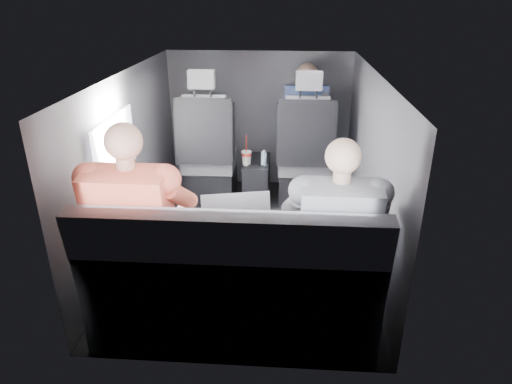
# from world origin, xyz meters

# --- Properties ---
(floor) EXTENTS (2.60, 2.60, 0.00)m
(floor) POSITION_xyz_m (0.00, 0.00, 0.00)
(floor) COLOR black
(floor) RESTS_ON ground
(ceiling) EXTENTS (2.60, 2.60, 0.00)m
(ceiling) POSITION_xyz_m (0.00, 0.00, 1.35)
(ceiling) COLOR #B2B2AD
(ceiling) RESTS_ON panel_back
(panel_left) EXTENTS (0.02, 2.60, 1.35)m
(panel_left) POSITION_xyz_m (-0.90, 0.00, 0.68)
(panel_left) COLOR #56565B
(panel_left) RESTS_ON floor
(panel_right) EXTENTS (0.02, 2.60, 1.35)m
(panel_right) POSITION_xyz_m (0.90, 0.00, 0.68)
(panel_right) COLOR #56565B
(panel_right) RESTS_ON floor
(panel_front) EXTENTS (1.80, 0.02, 1.35)m
(panel_front) POSITION_xyz_m (0.00, 1.30, 0.68)
(panel_front) COLOR #56565B
(panel_front) RESTS_ON floor
(panel_back) EXTENTS (1.80, 0.02, 1.35)m
(panel_back) POSITION_xyz_m (0.00, -1.30, 0.68)
(panel_back) COLOR #56565B
(panel_back) RESTS_ON floor
(side_window) EXTENTS (0.02, 0.75, 0.42)m
(side_window) POSITION_xyz_m (-0.88, -0.30, 0.90)
(side_window) COLOR white
(side_window) RESTS_ON panel_left
(seatbelt) EXTENTS (0.35, 0.11, 0.59)m
(seatbelt) POSITION_xyz_m (0.45, 0.67, 0.80)
(seatbelt) COLOR black
(seatbelt) RESTS_ON front_seat_right
(front_seat_left) EXTENTS (0.52, 0.58, 1.26)m
(front_seat_left) POSITION_xyz_m (-0.45, 0.84, 0.40)
(front_seat_left) COLOR black
(front_seat_left) RESTS_ON floor
(front_seat_right) EXTENTS (0.52, 0.58, 1.26)m
(front_seat_right) POSITION_xyz_m (0.45, 0.84, 0.40)
(front_seat_right) COLOR black
(front_seat_right) RESTS_ON floor
(center_console) EXTENTS (0.24, 0.48, 0.41)m
(center_console) POSITION_xyz_m (0.00, 0.88, 0.20)
(center_console) COLOR black
(center_console) RESTS_ON floor
(rear_bench) EXTENTS (1.60, 0.57, 0.92)m
(rear_bench) POSITION_xyz_m (0.00, -1.06, 0.31)
(rear_bench) COLOR slate
(rear_bench) RESTS_ON floor
(soda_cup) EXTENTS (0.09, 0.09, 0.28)m
(soda_cup) POSITION_xyz_m (-0.08, 0.75, 0.47)
(soda_cup) COLOR white
(soda_cup) RESTS_ON center_console
(water_bottle) EXTENTS (0.05, 0.05, 0.14)m
(water_bottle) POSITION_xyz_m (0.08, 0.74, 0.47)
(water_bottle) COLOR #A6C1E0
(water_bottle) RESTS_ON center_console
(laptop_white) EXTENTS (0.34, 0.33, 0.24)m
(laptop_white) POSITION_xyz_m (-0.54, -0.81, 0.63)
(laptop_white) COLOR white
(laptop_white) RESTS_ON passenger_rear_left
(laptop_silver) EXTENTS (0.43, 0.42, 0.27)m
(laptop_silver) POSITION_xyz_m (0.01, -0.82, 0.64)
(laptop_silver) COLOR #ADACB1
(laptop_silver) RESTS_ON rear_bench
(laptop_black) EXTENTS (0.41, 0.43, 0.25)m
(laptop_black) POSITION_xyz_m (0.55, -0.82, 0.63)
(laptop_black) COLOR black
(laptop_black) RESTS_ON passenger_rear_right
(passenger_rear_left) EXTENTS (0.54, 0.66, 1.29)m
(passenger_rear_left) POSITION_xyz_m (-0.53, -0.97, 0.65)
(passenger_rear_left) COLOR #2F2F33
(passenger_rear_left) RESTS_ON rear_bench
(passenger_rear_right) EXTENTS (0.51, 0.63, 1.23)m
(passenger_rear_right) POSITION_xyz_m (0.55, -0.97, 0.63)
(passenger_rear_right) COLOR navy
(passenger_rear_right) RESTS_ON rear_bench
(passenger_front_right) EXTENTS (0.41, 0.41, 0.84)m
(passenger_front_right) POSITION_xyz_m (0.45, 1.10, 0.75)
(passenger_front_right) COLOR navy
(passenger_front_right) RESTS_ON front_seat_right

